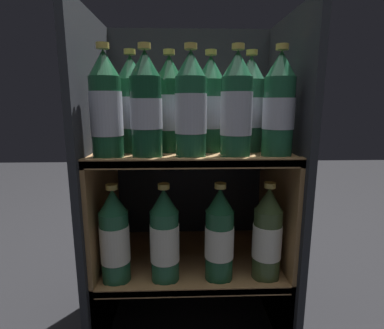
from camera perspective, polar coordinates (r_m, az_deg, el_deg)
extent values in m
cube|color=#23262B|center=(1.13, -0.47, -0.65)|extent=(0.60, 0.02, 0.98)
cube|color=#23262B|center=(0.97, -17.46, -3.26)|extent=(0.02, 0.42, 0.98)
cube|color=#23262B|center=(0.99, 16.88, -2.95)|extent=(0.02, 0.42, 0.98)
cube|color=#9E7547|center=(1.04, -0.12, -17.35)|extent=(0.56, 0.38, 0.02)
cube|color=#9E7547|center=(0.89, 0.31, -22.88)|extent=(0.56, 0.02, 0.03)
cube|color=#9E7547|center=(1.13, -15.34, -22.33)|extent=(0.01, 0.38, 0.22)
cube|color=#9E7547|center=(1.14, 14.84, -21.80)|extent=(0.01, 0.38, 0.22)
cube|color=#9E7547|center=(0.92, -0.13, 2.43)|extent=(0.56, 0.38, 0.02)
cube|color=#9E7547|center=(0.75, 0.34, 0.24)|extent=(0.56, 0.02, 0.03)
cube|color=#9E7547|center=(1.04, -15.88, -14.14)|extent=(0.01, 0.38, 0.58)
cube|color=#9E7547|center=(1.06, 15.36, -13.69)|extent=(0.01, 0.38, 0.58)
cylinder|color=#194C2D|center=(0.80, -15.96, 8.56)|extent=(0.08, 0.08, 0.20)
cylinder|color=#ADB2C1|center=(0.80, -16.00, 9.28)|extent=(0.08, 0.08, 0.11)
cone|color=#194C2D|center=(0.81, -16.52, 18.10)|extent=(0.08, 0.08, 0.06)
cylinder|color=gold|center=(0.81, -16.69, 20.86)|extent=(0.03, 0.03, 0.01)
cylinder|color=#144228|center=(0.78, -8.68, 8.81)|extent=(0.08, 0.08, 0.20)
cylinder|color=#ADB2C1|center=(0.78, -8.70, 9.55)|extent=(0.08, 0.08, 0.08)
cone|color=#144228|center=(0.79, -8.99, 18.58)|extent=(0.08, 0.08, 0.06)
cylinder|color=gold|center=(0.79, -9.09, 21.40)|extent=(0.03, 0.03, 0.01)
cylinder|color=#1E5638|center=(0.78, -0.23, 8.93)|extent=(0.08, 0.08, 0.20)
cylinder|color=#ADB2C1|center=(0.78, -0.23, 9.67)|extent=(0.08, 0.08, 0.10)
cone|color=#1E5638|center=(0.78, -0.24, 18.76)|extent=(0.08, 0.08, 0.06)
cylinder|color=gold|center=(0.79, -0.25, 21.60)|extent=(0.03, 0.03, 0.01)
cylinder|color=#1E5638|center=(0.79, 8.39, 8.85)|extent=(0.08, 0.08, 0.20)
cylinder|color=#ADB2C1|center=(0.79, 8.41, 9.58)|extent=(0.08, 0.08, 0.11)
cone|color=#1E5638|center=(0.80, 8.69, 18.52)|extent=(0.08, 0.08, 0.06)
cylinder|color=gold|center=(0.80, 8.79, 21.31)|extent=(0.03, 0.03, 0.01)
cylinder|color=#1E5638|center=(0.82, 16.10, 8.61)|extent=(0.08, 0.08, 0.20)
cylinder|color=#ADB2C1|center=(0.82, 16.14, 9.32)|extent=(0.08, 0.08, 0.08)
cone|color=#1E5638|center=(0.82, 16.65, 17.95)|extent=(0.08, 0.08, 0.06)
cylinder|color=gold|center=(0.83, 16.82, 20.65)|extent=(0.03, 0.03, 0.01)
cylinder|color=#1E5638|center=(0.88, -11.33, 9.02)|extent=(0.08, 0.08, 0.20)
cylinder|color=#ADB2C1|center=(0.88, -11.36, 9.69)|extent=(0.08, 0.08, 0.09)
cone|color=#1E5638|center=(0.88, -11.70, 17.73)|extent=(0.08, 0.08, 0.06)
cylinder|color=gold|center=(0.89, -11.81, 20.26)|extent=(0.03, 0.03, 0.01)
cylinder|color=#194C2D|center=(0.87, -4.23, 9.19)|extent=(0.08, 0.08, 0.20)
cylinder|color=#ADB2C1|center=(0.87, -4.24, 9.86)|extent=(0.08, 0.08, 0.10)
cone|color=#194C2D|center=(0.87, -4.37, 18.01)|extent=(0.08, 0.08, 0.06)
cylinder|color=gold|center=(0.88, -4.41, 20.57)|extent=(0.03, 0.03, 0.01)
cylinder|color=#1E5638|center=(0.87, 3.48, 9.21)|extent=(0.08, 0.08, 0.20)
cylinder|color=#ADB2C1|center=(0.87, 3.49, 9.88)|extent=(0.08, 0.08, 0.09)
cone|color=#1E5638|center=(0.88, 3.59, 17.99)|extent=(0.08, 0.08, 0.06)
cylinder|color=gold|center=(0.88, 3.63, 20.54)|extent=(0.03, 0.03, 0.01)
cylinder|color=#285B42|center=(0.89, 10.88, 9.07)|extent=(0.08, 0.08, 0.20)
cylinder|color=#ADB2C1|center=(0.89, 10.91, 9.73)|extent=(0.08, 0.08, 0.08)
cone|color=#285B42|center=(0.89, 11.23, 17.67)|extent=(0.08, 0.08, 0.06)
cylinder|color=gold|center=(0.90, 11.34, 20.17)|extent=(0.03, 0.03, 0.01)
cylinder|color=#1E5638|center=(0.89, -14.44, -14.90)|extent=(0.08, 0.08, 0.20)
cylinder|color=silver|center=(0.89, -14.47, -14.32)|extent=(0.08, 0.08, 0.11)
cone|color=#1E5638|center=(0.84, -14.90, -6.70)|extent=(0.08, 0.08, 0.06)
cylinder|color=gold|center=(0.83, -15.05, -4.12)|extent=(0.03, 0.03, 0.01)
cylinder|color=#1E5638|center=(0.87, -5.20, -15.16)|extent=(0.08, 0.08, 0.20)
cylinder|color=silver|center=(0.87, -5.21, -14.56)|extent=(0.08, 0.08, 0.11)
cone|color=#1E5638|center=(0.82, -5.38, -6.79)|extent=(0.08, 0.08, 0.06)
cylinder|color=gold|center=(0.81, -5.43, -4.15)|extent=(0.03, 0.03, 0.01)
cylinder|color=#194C2D|center=(0.88, 5.20, -14.99)|extent=(0.08, 0.08, 0.20)
cylinder|color=silver|center=(0.87, 5.21, -14.40)|extent=(0.08, 0.08, 0.09)
cone|color=#194C2D|center=(0.83, 5.37, -6.67)|extent=(0.08, 0.08, 0.06)
cylinder|color=gold|center=(0.81, 5.43, -4.04)|extent=(0.03, 0.03, 0.01)
cylinder|color=#384C28|center=(0.90, 14.04, -14.48)|extent=(0.08, 0.08, 0.20)
cylinder|color=silver|center=(0.90, 14.08, -13.90)|extent=(0.08, 0.08, 0.10)
cone|color=#384C28|center=(0.85, 14.49, -6.38)|extent=(0.08, 0.08, 0.06)
cylinder|color=gold|center=(0.84, 14.63, -3.83)|extent=(0.03, 0.03, 0.01)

